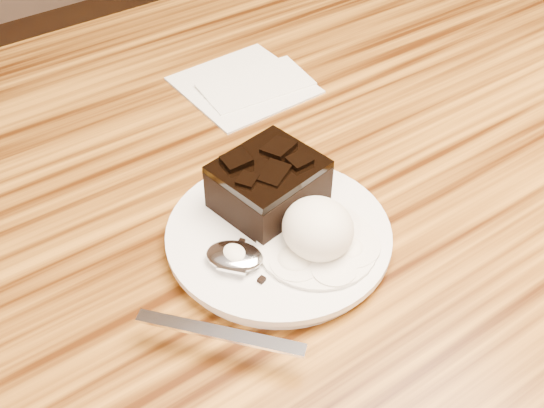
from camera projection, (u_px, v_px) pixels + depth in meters
dining_table at (310, 361)px, 0.93m from camera, size 1.20×0.80×0.75m
plate at (279, 237)px, 0.58m from camera, size 0.20×0.20×0.02m
brownie at (269, 187)px, 0.58m from camera, size 0.10×0.09×0.04m
ice_cream_scoop at (318, 229)px, 0.54m from camera, size 0.06×0.06×0.05m
melt_puddle at (317, 245)px, 0.56m from camera, size 0.10×0.10×0.00m
spoon at (235, 257)px, 0.54m from camera, size 0.15×0.17×0.01m
napkin at (244, 84)px, 0.77m from camera, size 0.14×0.14×0.01m
crumb_a at (262, 280)px, 0.53m from camera, size 0.01×0.01×0.00m
crumb_b at (242, 241)px, 0.56m from camera, size 0.01×0.01×0.00m
crumb_c at (292, 260)px, 0.54m from camera, size 0.01×0.01×0.00m
crumb_d at (301, 254)px, 0.55m from camera, size 0.01×0.01×0.00m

